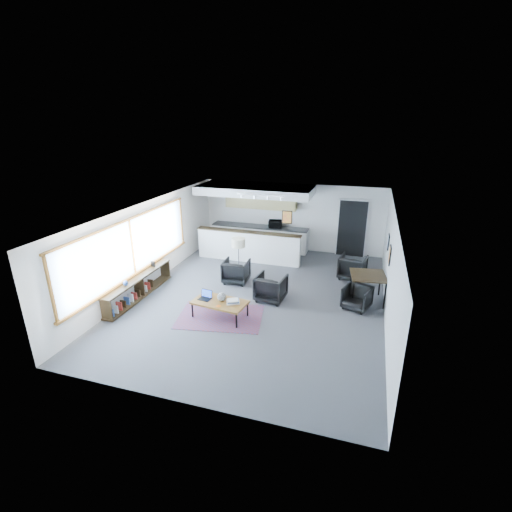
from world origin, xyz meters
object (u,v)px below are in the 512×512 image
(book_stack, at_px, (233,301))
(floor_lamp, at_px, (238,244))
(laptop, at_px, (206,296))
(coffee_table, at_px, (220,303))
(dining_chair_far, at_px, (352,268))
(dining_table, at_px, (368,277))
(armchair_left, at_px, (236,270))
(dining_chair_near, at_px, (357,298))
(ceramic_pot, at_px, (222,297))
(armchair_right, at_px, (271,286))
(microwave, at_px, (275,223))

(book_stack, distance_m, floor_lamp, 2.41)
(laptop, bearing_deg, coffee_table, 0.60)
(book_stack, bearing_deg, dining_chair_far, 52.24)
(coffee_table, xyz_separation_m, book_stack, (0.36, 0.02, 0.08))
(coffee_table, relative_size, dining_table, 1.37)
(armchair_left, xyz_separation_m, dining_chair_far, (3.51, 1.38, -0.04))
(armchair_left, bearing_deg, dining_chair_near, 166.51)
(ceramic_pot, xyz_separation_m, floor_lamp, (-0.30, 2.17, 0.71))
(dining_chair_far, bearing_deg, coffee_table, 58.11)
(armchair_right, distance_m, floor_lamp, 1.76)
(ceramic_pot, xyz_separation_m, dining_chair_far, (3.10, 3.57, -0.21))
(laptop, relative_size, armchair_left, 0.43)
(armchair_left, relative_size, floor_lamp, 0.54)
(laptop, relative_size, book_stack, 0.83)
(armchair_right, xyz_separation_m, dining_table, (2.62, 0.73, 0.32))
(ceramic_pot, distance_m, book_stack, 0.33)
(floor_lamp, bearing_deg, armchair_right, -33.71)
(dining_chair_far, bearing_deg, armchair_left, 30.67)
(coffee_table, height_order, dining_table, dining_table)
(armchair_left, relative_size, armchair_right, 0.97)
(book_stack, bearing_deg, dining_chair_near, 26.77)
(laptop, height_order, dining_chair_near, laptop)
(dining_chair_near, bearing_deg, armchair_right, -156.26)
(laptop, bearing_deg, book_stack, 4.85)
(laptop, xyz_separation_m, dining_chair_far, (3.56, 3.57, -0.16))
(dining_table, bearing_deg, armchair_right, -164.37)
(ceramic_pot, xyz_separation_m, armchair_left, (-0.40, 2.19, -0.17))
(book_stack, bearing_deg, laptop, 178.00)
(laptop, xyz_separation_m, floor_lamp, (0.15, 2.16, 0.76))
(laptop, relative_size, microwave, 0.68)
(dining_table, bearing_deg, dining_chair_near, -113.62)
(armchair_right, relative_size, dining_table, 0.76)
(armchair_left, bearing_deg, armchair_right, 144.55)
(laptop, height_order, ceramic_pot, ceramic_pot)
(armchair_right, bearing_deg, ceramic_pot, 59.08)
(armchair_left, xyz_separation_m, floor_lamp, (0.10, -0.02, 0.88))
(floor_lamp, bearing_deg, ceramic_pot, -82.04)
(floor_lamp, relative_size, dining_chair_far, 2.06)
(armchair_left, bearing_deg, dining_table, 174.94)
(floor_lamp, height_order, dining_chair_far, floor_lamp)
(book_stack, bearing_deg, dining_table, 32.45)
(armchair_right, bearing_deg, microwave, -71.87)
(ceramic_pot, xyz_separation_m, armchair_right, (0.97, 1.32, -0.16))
(dining_chair_far, bearing_deg, microwave, -22.68)
(ceramic_pot, xyz_separation_m, dining_table, (3.59, 2.06, 0.16))
(book_stack, bearing_deg, armchair_right, 64.32)
(coffee_table, height_order, dining_chair_far, dining_chair_far)
(coffee_table, height_order, ceramic_pot, ceramic_pot)
(book_stack, distance_m, armchair_right, 1.49)
(armchair_left, xyz_separation_m, dining_chair_near, (3.75, -0.68, -0.10))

